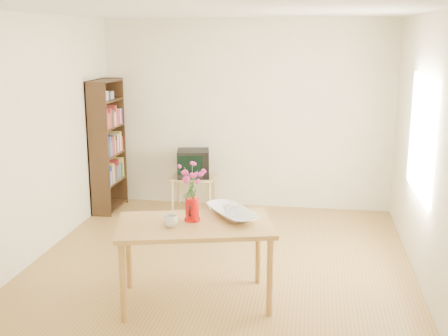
% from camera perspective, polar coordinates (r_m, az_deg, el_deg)
% --- Properties ---
extents(room, '(4.50, 4.50, 4.50)m').
position_cam_1_polar(room, '(5.60, -0.19, 2.30)').
color(room, olive).
rests_on(room, ground).
extents(table, '(1.52, 1.09, 0.75)m').
position_cam_1_polar(table, '(5.03, -2.96, -6.53)').
color(table, '#A47638').
rests_on(table, ground).
extents(tv_stand, '(0.60, 0.45, 0.46)m').
position_cam_1_polar(tv_stand, '(7.82, -3.11, -1.39)').
color(tv_stand, tan).
rests_on(tv_stand, ground).
extents(bookshelf, '(0.28, 0.70, 1.80)m').
position_cam_1_polar(bookshelf, '(7.84, -11.73, 1.78)').
color(bookshelf, black).
rests_on(bookshelf, ground).
extents(pitcher, '(0.14, 0.22, 0.22)m').
position_cam_1_polar(pitcher, '(5.05, -3.26, -4.28)').
color(pitcher, red).
rests_on(pitcher, table).
extents(flowers, '(0.25, 0.25, 0.35)m').
position_cam_1_polar(flowers, '(4.97, -3.30, -1.21)').
color(flowers, '#CA2F82').
rests_on(flowers, pitcher).
extents(mug, '(0.17, 0.17, 0.10)m').
position_cam_1_polar(mug, '(4.92, -5.44, -5.39)').
color(mug, white).
rests_on(mug, table).
extents(bowl, '(0.62, 0.62, 0.42)m').
position_cam_1_polar(bowl, '(5.11, 0.79, -2.72)').
color(bowl, white).
rests_on(bowl, table).
extents(teacup_a, '(0.10, 0.10, 0.07)m').
position_cam_1_polar(teacup_a, '(5.13, 0.34, -3.16)').
color(teacup_a, white).
rests_on(teacup_a, bowl).
extents(teacup_b, '(0.07, 0.07, 0.07)m').
position_cam_1_polar(teacup_b, '(5.13, 1.32, -3.14)').
color(teacup_b, white).
rests_on(teacup_b, bowl).
extents(television, '(0.50, 0.48, 0.38)m').
position_cam_1_polar(television, '(7.77, -3.12, 0.52)').
color(television, black).
rests_on(television, tv_stand).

